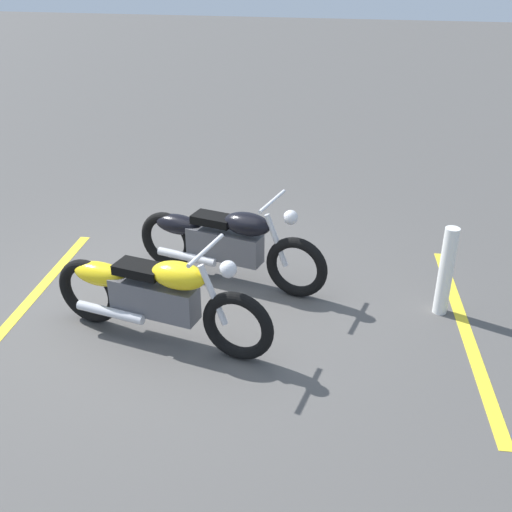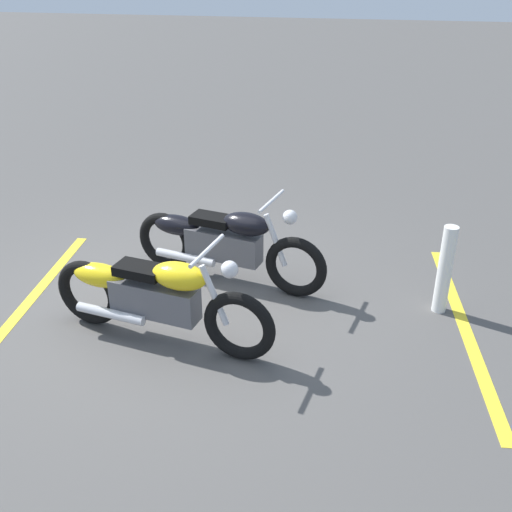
{
  "view_description": "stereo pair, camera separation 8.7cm",
  "coord_description": "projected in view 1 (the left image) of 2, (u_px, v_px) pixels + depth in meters",
  "views": [
    {
      "loc": [
        2.09,
        -4.92,
        3.23
      ],
      "look_at": [
        1.0,
        0.0,
        0.65
      ],
      "focal_mm": 41.77,
      "sensor_mm": 36.0,
      "label": 1
    },
    {
      "loc": [
        2.0,
        -4.94,
        3.23
      ],
      "look_at": [
        1.0,
        0.0,
        0.65
      ],
      "focal_mm": 41.77,
      "sensor_mm": 36.0,
      "label": 2
    }
  ],
  "objects": [
    {
      "name": "ground_plane",
      "position": [
        162.0,
        302.0,
        6.15
      ],
      "size": [
        60.0,
        60.0,
        0.0
      ],
      "primitive_type": "plane",
      "color": "#514F4C"
    },
    {
      "name": "motorcycle_bright_foreground",
      "position": [
        153.0,
        295.0,
        5.39
      ],
      "size": [
        2.22,
        0.67,
        1.04
      ],
      "rotation": [
        0.0,
        0.0,
        -0.17
      ],
      "color": "black",
      "rests_on": "ground"
    },
    {
      "name": "motorcycle_dark_foreground",
      "position": [
        224.0,
        242.0,
        6.38
      ],
      "size": [
        2.2,
        0.72,
        1.04
      ],
      "rotation": [
        0.0,
        0.0,
        -0.21
      ],
      "color": "black",
      "rests_on": "ground"
    },
    {
      "name": "bollard_post",
      "position": [
        446.0,
        272.0,
        5.78
      ],
      "size": [
        0.14,
        0.14,
        0.92
      ],
      "primitive_type": "cylinder",
      "color": "white",
      "rests_on": "ground"
    },
    {
      "name": "parking_stripe_near",
      "position": [
        28.0,
        303.0,
        6.14
      ],
      "size": [
        0.44,
        3.2,
        0.01
      ],
      "primitive_type": "cube",
      "rotation": [
        0.0,
        0.0,
        1.67
      ],
      "color": "yellow",
      "rests_on": "ground"
    },
    {
      "name": "parking_stripe_mid",
      "position": [
        465.0,
        328.0,
        5.73
      ],
      "size": [
        0.44,
        3.2,
        0.01
      ],
      "primitive_type": "cube",
      "rotation": [
        0.0,
        0.0,
        1.67
      ],
      "color": "yellow",
      "rests_on": "ground"
    }
  ]
}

